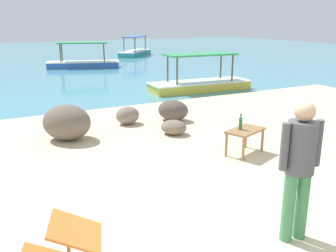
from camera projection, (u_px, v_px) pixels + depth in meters
sand_beach at (255, 236)px, 4.40m from camera, size 18.00×14.00×0.04m
water_surface at (19, 60)px, 23.12m from camera, size 60.00×36.00×0.03m
low_bench_table at (245, 134)px, 6.93m from camera, size 0.86×0.67×0.47m
bottle at (240, 123)px, 6.87m from camera, size 0.07×0.07×0.30m
deck_chair_far at (59, 250)px, 3.47m from camera, size 0.89×0.75×0.68m
person_standing at (300, 161)px, 4.08m from camera, size 0.50×0.32×1.62m
shore_rock_large at (128, 115)px, 8.96m from camera, size 0.60×0.52×0.43m
shore_rock_medium at (67, 122)px, 7.77m from camera, size 1.32×1.33×0.74m
shore_rock_small at (173, 110)px, 9.26m from camera, size 0.93×0.96×0.51m
shore_rock_flat at (174, 127)px, 8.18m from camera, size 0.71×0.75×0.31m
boat_blue at (83, 62)px, 19.47m from camera, size 3.85×2.23×1.29m
boat_yellow at (200, 83)px, 13.29m from camera, size 3.74×1.39×1.29m
boat_teal at (135, 51)px, 25.78m from camera, size 3.34×3.48×1.29m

